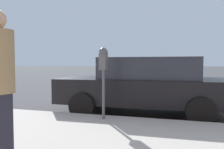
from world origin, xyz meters
name	(u,v)px	position (x,y,z in m)	size (l,w,h in m)	color
ground_plane	(149,106)	(0.00, 0.00, 0.00)	(220.00, 220.00, 0.00)	#424244
parking_meter	(103,65)	(-2.55, 0.68, 1.32)	(0.21, 0.19, 1.51)	#4C5156
car_black	(144,84)	(-1.06, 0.01, 0.79)	(2.20, 4.40, 1.50)	black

